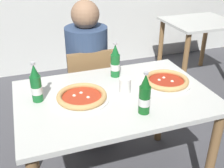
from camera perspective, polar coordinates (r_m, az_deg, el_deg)
name	(u,v)px	position (r m, az deg, el deg)	size (l,w,h in m)	color
dining_table_main	(115,110)	(1.75, 0.54, -5.49)	(1.20, 0.80, 0.75)	silver
chair_behind_table	(90,88)	(2.33, -4.67, -0.91)	(0.41, 0.41, 0.85)	olive
diner_seated	(88,75)	(2.33, -5.06, 1.86)	(0.34, 0.34, 1.21)	#2D3342
dining_table_background	(198,34)	(3.55, 17.63, 10.03)	(0.80, 0.70, 0.75)	silver
pizza_margherita_near	(166,81)	(1.84, 11.31, 0.64)	(0.32, 0.32, 0.04)	white
pizza_marinara_far	(82,97)	(1.64, -6.35, -2.68)	(0.33, 0.33, 0.04)	white
beer_bottle_left	(36,85)	(1.64, -15.63, -0.22)	(0.07, 0.07, 0.25)	#196B2D
beer_bottle_center	(115,62)	(1.88, 0.68, 4.54)	(0.07, 0.07, 0.25)	#196B2D
beer_bottle_right	(145,96)	(1.48, 6.87, -2.54)	(0.07, 0.07, 0.25)	#14591E
paper_cup	(125,86)	(1.70, 2.74, -0.32)	(0.07, 0.07, 0.10)	white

